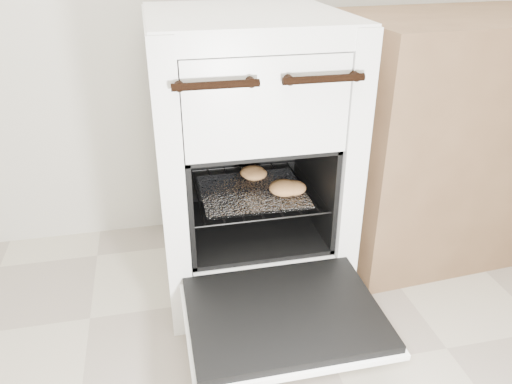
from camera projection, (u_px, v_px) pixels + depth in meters
stove at (247, 160)px, 1.57m from camera, size 0.55×0.62×0.85m
oven_door at (284, 315)px, 1.27m from camera, size 0.50×0.39×0.04m
oven_rack at (251, 191)px, 1.55m from camera, size 0.40×0.39×0.01m
foil_sheet at (252, 192)px, 1.53m from camera, size 0.31×0.28×0.01m
baked_rolls at (272, 181)px, 1.55m from camera, size 0.20×0.25×0.04m
counter at (448, 135)px, 1.78m from camera, size 0.86×0.61×0.82m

